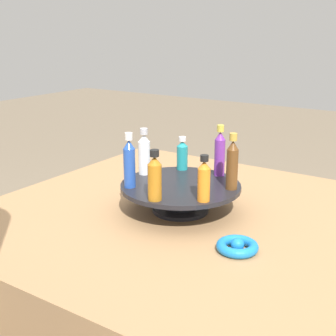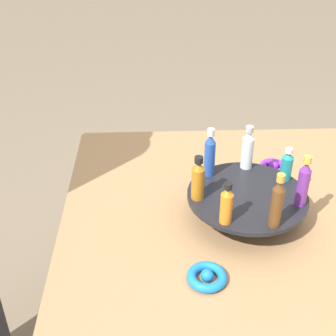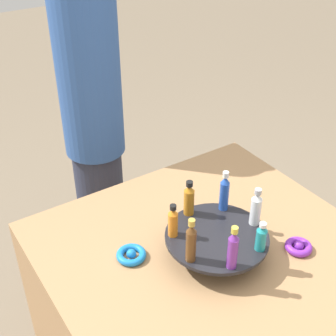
{
  "view_description": "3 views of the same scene",
  "coord_description": "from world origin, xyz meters",
  "px_view_note": "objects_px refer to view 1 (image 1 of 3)",
  "views": [
    {
      "loc": [
        -1.04,
        -0.65,
        1.2
      ],
      "look_at": [
        -0.06,
        -0.0,
        0.84
      ],
      "focal_mm": 50.0,
      "sensor_mm": 36.0,
      "label": 1
    },
    {
      "loc": [
        -0.26,
        -1.04,
        1.54
      ],
      "look_at": [
        -0.22,
        -0.0,
        0.87
      ],
      "focal_mm": 50.0,
      "sensor_mm": 36.0,
      "label": 2
    },
    {
      "loc": [
        0.85,
        -0.75,
        1.77
      ],
      "look_at": [
        -0.28,
        -0.0,
        0.88
      ],
      "focal_mm": 50.0,
      "sensor_mm": 36.0,
      "label": 3
    }
  ],
  "objects_px": {
    "bottle_amber": "(155,177)",
    "bottle_orange": "(204,180)",
    "ribbon_bow_blue": "(237,246)",
    "ribbon_bow_purple": "(141,179)",
    "display_stand": "(181,191)",
    "bottle_brown": "(232,164)",
    "bottle_purple": "(220,152)",
    "bottle_blue": "(129,162)",
    "bottle_clear": "(144,153)",
    "bottle_teal": "(182,154)"
  },
  "relations": [
    {
      "from": "ribbon_bow_purple",
      "to": "display_stand",
      "type": "bearing_deg",
      "value": -119.46
    },
    {
      "from": "bottle_amber",
      "to": "ribbon_bow_blue",
      "type": "height_order",
      "value": "bottle_amber"
    },
    {
      "from": "bottle_orange",
      "to": "bottle_purple",
      "type": "relative_size",
      "value": 0.79
    },
    {
      "from": "bottle_clear",
      "to": "ribbon_bow_purple",
      "type": "bearing_deg",
      "value": 41.19
    },
    {
      "from": "display_stand",
      "to": "bottle_amber",
      "type": "height_order",
      "value": "bottle_amber"
    },
    {
      "from": "bottle_teal",
      "to": "bottle_clear",
      "type": "xyz_separation_m",
      "value": [
        -0.1,
        0.07,
        0.02
      ]
    },
    {
      "from": "bottle_amber",
      "to": "ribbon_bow_purple",
      "type": "bearing_deg",
      "value": 42.33
    },
    {
      "from": "bottle_clear",
      "to": "ribbon_bow_purple",
      "type": "height_order",
      "value": "bottle_clear"
    },
    {
      "from": "bottle_clear",
      "to": "ribbon_bow_blue",
      "type": "height_order",
      "value": "bottle_clear"
    },
    {
      "from": "bottle_amber",
      "to": "bottle_orange",
      "type": "relative_size",
      "value": 1.1
    },
    {
      "from": "display_stand",
      "to": "ribbon_bow_blue",
      "type": "relative_size",
      "value": 3.42
    },
    {
      "from": "display_stand",
      "to": "ribbon_bow_blue",
      "type": "xyz_separation_m",
      "value": [
        -0.14,
        -0.24,
        -0.05
      ]
    },
    {
      "from": "bottle_clear",
      "to": "bottle_brown",
      "type": "bearing_deg",
      "value": -85.45
    },
    {
      "from": "bottle_brown",
      "to": "ribbon_bow_purple",
      "type": "xyz_separation_m",
      "value": [
        0.09,
        0.37,
        -0.14
      ]
    },
    {
      "from": "display_stand",
      "to": "ribbon_bow_blue",
      "type": "bearing_deg",
      "value": -119.46
    },
    {
      "from": "bottle_teal",
      "to": "bottle_purple",
      "type": "distance_m",
      "value": 0.12
    },
    {
      "from": "display_stand",
      "to": "bottle_orange",
      "type": "height_order",
      "value": "bottle_orange"
    },
    {
      "from": "bottle_blue",
      "to": "bottle_purple",
      "type": "xyz_separation_m",
      "value": [
        0.23,
        -0.15,
        -0.0
      ]
    },
    {
      "from": "bottle_blue",
      "to": "ribbon_bow_purple",
      "type": "relative_size",
      "value": 1.67
    },
    {
      "from": "ribbon_bow_blue",
      "to": "display_stand",
      "type": "bearing_deg",
      "value": 60.54
    },
    {
      "from": "display_stand",
      "to": "bottle_clear",
      "type": "xyz_separation_m",
      "value": [
        0.02,
        0.14,
        0.08
      ]
    },
    {
      "from": "bottle_amber",
      "to": "bottle_purple",
      "type": "distance_m",
      "value": 0.27
    },
    {
      "from": "bottle_amber",
      "to": "bottle_brown",
      "type": "height_order",
      "value": "bottle_brown"
    },
    {
      "from": "bottle_orange",
      "to": "bottle_brown",
      "type": "distance_m",
      "value": 0.12
    },
    {
      "from": "bottle_brown",
      "to": "bottle_teal",
      "type": "bearing_deg",
      "value": 68.84
    },
    {
      "from": "bottle_clear",
      "to": "display_stand",
      "type": "bearing_deg",
      "value": -98.3
    },
    {
      "from": "bottle_clear",
      "to": "bottle_teal",
      "type": "bearing_deg",
      "value": -34.02
    },
    {
      "from": "display_stand",
      "to": "bottle_brown",
      "type": "xyz_separation_m",
      "value": [
        0.04,
        -0.13,
        0.09
      ]
    },
    {
      "from": "bottle_blue",
      "to": "bottle_brown",
      "type": "distance_m",
      "value": 0.27
    },
    {
      "from": "bottle_blue",
      "to": "ribbon_bow_purple",
      "type": "xyz_separation_m",
      "value": [
        0.23,
        0.14,
        -0.14
      ]
    },
    {
      "from": "bottle_amber",
      "to": "bottle_purple",
      "type": "relative_size",
      "value": 0.87
    },
    {
      "from": "display_stand",
      "to": "bottle_clear",
      "type": "distance_m",
      "value": 0.16
    },
    {
      "from": "ribbon_bow_purple",
      "to": "ribbon_bow_blue",
      "type": "relative_size",
      "value": 0.92
    },
    {
      "from": "display_stand",
      "to": "bottle_blue",
      "type": "relative_size",
      "value": 2.22
    },
    {
      "from": "ribbon_bow_blue",
      "to": "bottle_purple",
      "type": "bearing_deg",
      "value": 35.36
    },
    {
      "from": "bottle_blue",
      "to": "bottle_brown",
      "type": "bearing_deg",
      "value": -59.73
    },
    {
      "from": "bottle_teal",
      "to": "bottle_blue",
      "type": "height_order",
      "value": "bottle_blue"
    },
    {
      "from": "bottle_teal",
      "to": "ribbon_bow_blue",
      "type": "height_order",
      "value": "bottle_teal"
    },
    {
      "from": "bottle_brown",
      "to": "ribbon_bow_purple",
      "type": "height_order",
      "value": "bottle_brown"
    },
    {
      "from": "bottle_blue",
      "to": "ribbon_bow_blue",
      "type": "bearing_deg",
      "value": -96.57
    },
    {
      "from": "ribbon_bow_blue",
      "to": "ribbon_bow_purple",
      "type": "bearing_deg",
      "value": 60.54
    },
    {
      "from": "bottle_clear",
      "to": "bottle_amber",
      "type": "height_order",
      "value": "bottle_clear"
    },
    {
      "from": "bottle_orange",
      "to": "ribbon_bow_blue",
      "type": "height_order",
      "value": "bottle_orange"
    },
    {
      "from": "bottle_amber",
      "to": "bottle_orange",
      "type": "bearing_deg",
      "value": -59.73
    },
    {
      "from": "bottle_brown",
      "to": "ribbon_bow_purple",
      "type": "distance_m",
      "value": 0.41
    },
    {
      "from": "display_stand",
      "to": "bottle_orange",
      "type": "distance_m",
      "value": 0.16
    },
    {
      "from": "bottle_amber",
      "to": "ribbon_bow_blue",
      "type": "xyz_separation_m",
      "value": [
        0.0,
        -0.23,
        -0.13
      ]
    },
    {
      "from": "bottle_blue",
      "to": "display_stand",
      "type": "bearing_deg",
      "value": -46.88
    },
    {
      "from": "bottle_brown",
      "to": "bottle_clear",
      "type": "bearing_deg",
      "value": 94.55
    },
    {
      "from": "display_stand",
      "to": "bottle_teal",
      "type": "distance_m",
      "value": 0.16
    }
  ]
}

